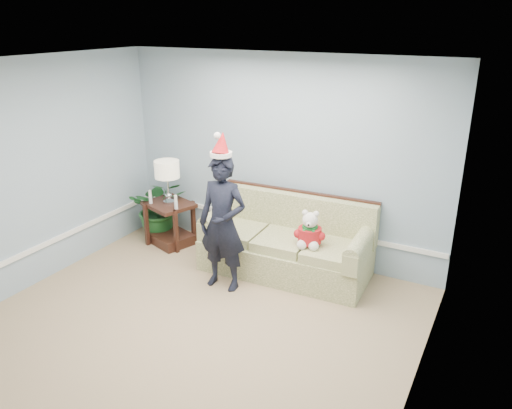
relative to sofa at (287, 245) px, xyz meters
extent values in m
cube|color=tan|center=(-0.34, -2.06, -0.36)|extent=(4.50, 5.00, 0.02)
cube|color=white|center=(-0.34, -2.06, 2.36)|extent=(4.50, 5.00, 0.02)
cube|color=#8BA4B2|center=(-0.34, 0.45, 1.00)|extent=(4.50, 0.02, 2.70)
cube|color=#8BA4B2|center=(1.92, -2.06, 1.00)|extent=(0.02, 5.00, 2.70)
cube|color=white|center=(-0.34, 0.43, 0.10)|extent=(4.48, 0.03, 0.06)
cube|color=white|center=(-2.58, -2.06, 0.10)|extent=(0.03, 4.98, 0.06)
cube|color=#596831|center=(0.00, -0.06, -0.15)|extent=(2.14, 0.99, 0.40)
cube|color=#596831|center=(-0.65, -0.11, 0.11)|extent=(0.65, 0.75, 0.12)
cube|color=#596831|center=(0.00, -0.11, 0.11)|extent=(0.65, 0.75, 0.12)
cube|color=#596831|center=(0.65, -0.11, 0.11)|extent=(0.65, 0.75, 0.12)
cube|color=#596831|center=(0.00, 0.28, 0.33)|extent=(2.11, 0.29, 0.56)
cube|color=black|center=(0.00, 0.35, 0.61)|extent=(2.11, 0.15, 0.05)
cube|color=#596831|center=(-0.96, -0.06, 0.17)|extent=(0.22, 0.91, 0.24)
cube|color=#596831|center=(0.96, -0.06, 0.17)|extent=(0.22, 0.91, 0.24)
cube|color=#3C1E15|center=(-1.83, -0.04, 0.25)|extent=(0.79, 0.72, 0.05)
cube|color=#3C1E15|center=(-1.83, -0.04, -0.28)|extent=(0.71, 0.64, 0.15)
cube|color=#3C1E15|center=(-2.09, -0.25, -0.04)|extent=(0.07, 0.07, 0.62)
cube|color=#3C1E15|center=(-1.57, -0.25, -0.04)|extent=(0.07, 0.07, 0.62)
cube|color=#3C1E15|center=(-2.09, 0.17, -0.04)|extent=(0.07, 0.07, 0.62)
cube|color=#3C1E15|center=(-1.57, 0.17, -0.04)|extent=(0.07, 0.07, 0.62)
cylinder|color=silver|center=(-1.83, -0.04, 0.29)|extent=(0.16, 0.16, 0.03)
sphere|color=silver|center=(-1.83, -0.04, 0.38)|extent=(0.10, 0.10, 0.10)
cylinder|color=silver|center=(-1.83, -0.04, 0.53)|extent=(0.03, 0.03, 0.35)
cylinder|color=beige|center=(-1.83, -0.04, 0.77)|extent=(0.35, 0.35, 0.24)
cylinder|color=silver|center=(-2.04, -0.18, 0.33)|extent=(0.05, 0.05, 0.11)
cylinder|color=white|center=(-2.04, -0.18, 0.43)|extent=(0.04, 0.04, 0.09)
cylinder|color=silver|center=(-1.60, -0.18, 0.33)|extent=(0.05, 0.05, 0.11)
cylinder|color=white|center=(-1.60, -0.18, 0.43)|extent=(0.04, 0.04, 0.09)
imported|color=#1C5524|center=(-2.12, 0.10, 0.10)|extent=(1.07, 1.04, 0.91)
imported|color=black|center=(-0.51, -0.73, 0.47)|extent=(0.62, 0.42, 1.65)
cylinder|color=silver|center=(-0.51, -0.73, 1.31)|extent=(0.27, 0.27, 0.05)
cone|color=red|center=(-0.51, -0.70, 1.44)|extent=(0.23, 0.28, 0.29)
sphere|color=silver|center=(-0.51, -0.79, 1.54)|extent=(0.08, 0.08, 0.08)
sphere|color=silver|center=(0.38, -0.19, 0.30)|extent=(0.26, 0.26, 0.26)
cylinder|color=red|center=(0.38, -0.19, 0.30)|extent=(0.33, 0.33, 0.19)
cylinder|color=#136024|center=(0.38, -0.19, 0.41)|extent=(0.22, 0.22, 0.03)
sphere|color=silver|center=(0.31, -0.31, 0.22)|extent=(0.12, 0.12, 0.12)
sphere|color=silver|center=(0.45, -0.31, 0.22)|extent=(0.12, 0.12, 0.12)
sphere|color=silver|center=(0.38, -0.20, 0.50)|extent=(0.19, 0.19, 0.19)
sphere|color=black|center=(0.38, -0.32, 0.48)|extent=(0.03, 0.03, 0.03)
sphere|color=silver|center=(0.31, -0.19, 0.58)|extent=(0.07, 0.07, 0.07)
sphere|color=silver|center=(0.44, -0.19, 0.58)|extent=(0.07, 0.07, 0.07)
camera|label=1|loc=(2.38, -5.29, 2.75)|focal=35.00mm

